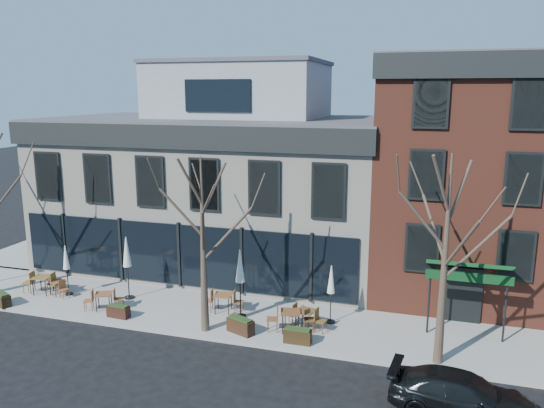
# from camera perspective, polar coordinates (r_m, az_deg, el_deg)

# --- Properties ---
(ground) EXTENTS (120.00, 120.00, 0.00)m
(ground) POSITION_cam_1_polar(r_m,az_deg,el_deg) (26.71, -9.71, -9.24)
(ground) COLOR black
(ground) RESTS_ON ground
(sidewalk_front) EXTENTS (33.50, 4.70, 0.15)m
(sidewalk_front) POSITION_cam_1_polar(r_m,az_deg,el_deg) (23.62, -4.85, -11.83)
(sidewalk_front) COLOR gray
(sidewalk_front) RESTS_ON ground
(sidewalk_side) EXTENTS (4.50, 12.00, 0.15)m
(sidewalk_side) POSITION_cam_1_polar(r_m,az_deg,el_deg) (37.36, -21.19, -3.59)
(sidewalk_side) COLOR gray
(sidewalk_side) RESTS_ON ground
(corner_building) EXTENTS (18.39, 10.39, 11.10)m
(corner_building) POSITION_cam_1_polar(r_m,az_deg,el_deg) (29.90, -5.59, 2.56)
(corner_building) COLOR beige
(corner_building) RESTS_ON ground
(red_brick_building) EXTENTS (8.20, 11.78, 11.18)m
(red_brick_building) POSITION_cam_1_polar(r_m,az_deg,el_deg) (27.51, 20.10, 2.99)
(red_brick_building) COLOR brown
(red_brick_building) RESTS_ON ground
(tree_mid) EXTENTS (3.50, 3.55, 7.04)m
(tree_mid) POSITION_cam_1_polar(r_m,az_deg,el_deg) (20.92, -7.41, -4.23)
(tree_mid) COLOR #382B21
(tree_mid) RESTS_ON sidewalk_front
(tree_right) EXTENTS (3.72, 3.77, 7.48)m
(tree_right) POSITION_cam_1_polar(r_m,az_deg,el_deg) (19.13, 18.13, -5.58)
(tree_right) COLOR #382B21
(tree_right) RESTS_ON sidewalk_front
(parked_sedan) EXTENTS (4.56, 2.26, 1.28)m
(parked_sedan) POSITION_cam_1_polar(r_m,az_deg,el_deg) (17.93, 19.87, -18.79)
(parked_sedan) COLOR black
(parked_sedan) RESTS_ON ground
(cafe_set_0) EXTENTS (2.03, 0.90, 1.05)m
(cafe_set_0) POSITION_cam_1_polar(r_m,az_deg,el_deg) (27.73, -23.42, -7.78)
(cafe_set_0) COLOR brown
(cafe_set_0) RESTS_ON sidewalk_front
(cafe_set_1) EXTENTS (1.60, 0.98, 0.83)m
(cafe_set_1) POSITION_cam_1_polar(r_m,az_deg,el_deg) (27.33, -22.06, -8.19)
(cafe_set_1) COLOR brown
(cafe_set_1) RESTS_ON sidewalk_front
(cafe_set_2) EXTENTS (1.76, 1.12, 0.92)m
(cafe_set_2) POSITION_cam_1_polar(r_m,az_deg,el_deg) (24.88, -17.65, -9.75)
(cafe_set_2) COLOR brown
(cafe_set_2) RESTS_ON sidewalk_front
(cafe_set_3) EXTENTS (1.91, 0.86, 0.98)m
(cafe_set_3) POSITION_cam_1_polar(r_m,az_deg,el_deg) (23.60, -5.28, -10.33)
(cafe_set_3) COLOR brown
(cafe_set_3) RESTS_ON sidewalk_front
(cafe_set_4) EXTENTS (2.01, 0.98, 1.03)m
(cafe_set_4) POSITION_cam_1_polar(r_m,az_deg,el_deg) (21.76, 2.01, -12.22)
(cafe_set_4) COLOR brown
(cafe_set_4) RESTS_ON sidewalk_front
(cafe_set_5) EXTENTS (1.87, 0.88, 0.96)m
(cafe_set_5) POSITION_cam_1_polar(r_m,az_deg,el_deg) (22.02, 3.62, -12.03)
(cafe_set_5) COLOR brown
(cafe_set_5) RESTS_ON sidewalk_front
(umbrella_0) EXTENTS (0.39, 0.39, 2.42)m
(umbrella_0) POSITION_cam_1_polar(r_m,az_deg,el_deg) (26.78, -21.28, -5.65)
(umbrella_0) COLOR black
(umbrella_0) RESTS_ON sidewalk_front
(umbrella_1) EXTENTS (0.47, 0.47, 2.96)m
(umbrella_1) POSITION_cam_1_polar(r_m,az_deg,el_deg) (25.32, -15.35, -5.34)
(umbrella_1) COLOR black
(umbrella_1) RESTS_ON sidewalk_front
(umbrella_3) EXTENTS (0.48, 0.48, 3.01)m
(umbrella_3) POSITION_cam_1_polar(r_m,az_deg,el_deg) (22.46, -3.46, -7.07)
(umbrella_3) COLOR black
(umbrella_3) RESTS_ON sidewalk_front
(umbrella_4) EXTENTS (0.40, 0.40, 2.49)m
(umbrella_4) POSITION_cam_1_polar(r_m,az_deg,el_deg) (22.16, 6.38, -8.39)
(umbrella_4) COLOR black
(umbrella_4) RESTS_ON sidewalk_front
(planter_0) EXTENTS (1.15, 0.83, 0.60)m
(planter_0) POSITION_cam_1_polar(r_m,az_deg,el_deg) (27.17, -27.07, -9.06)
(planter_0) COLOR black
(planter_0) RESTS_ON sidewalk_front
(planter_1) EXTENTS (0.99, 0.44, 0.54)m
(planter_1) POSITION_cam_1_polar(r_m,az_deg,el_deg) (23.99, -16.19, -11.01)
(planter_1) COLOR black
(planter_1) RESTS_ON sidewalk_front
(planter_2) EXTENTS (1.23, 0.85, 0.64)m
(planter_2) POSITION_cam_1_polar(r_m,az_deg,el_deg) (21.72, -3.40, -12.89)
(planter_2) COLOR black
(planter_2) RESTS_ON sidewalk_front
(planter_3) EXTENTS (1.06, 0.43, 0.59)m
(planter_3) POSITION_cam_1_polar(r_m,az_deg,el_deg) (20.94, 2.78, -13.96)
(planter_3) COLOR black
(planter_3) RESTS_ON sidewalk_front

